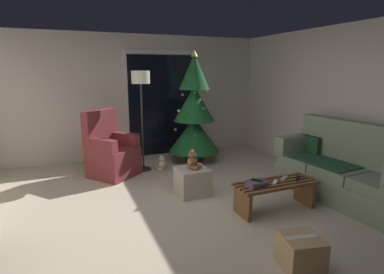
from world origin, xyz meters
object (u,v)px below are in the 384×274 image
(remote_black, at_px, (298,178))
(teddy_bear_chestnut, at_px, (193,161))
(coffee_table, at_px, (275,191))
(book_stack, at_px, (256,184))
(floor_lamp, at_px, (141,87))
(ottoman, at_px, (192,181))
(remote_white, at_px, (275,182))
(remote_silver, at_px, (284,178))
(teddy_bear_cream_by_tree, at_px, (161,164))
(armchair, at_px, (111,153))
(cell_phone, at_px, (257,180))
(cardboard_box_taped_mid_floor, at_px, (301,252))
(christmas_tree, at_px, (194,114))
(couch, at_px, (345,171))

(remote_black, height_order, teddy_bear_chestnut, teddy_bear_chestnut)
(coffee_table, xyz_separation_m, book_stack, (-0.32, -0.03, 0.16))
(book_stack, distance_m, floor_lamp, 2.70)
(book_stack, bearing_deg, ottoman, 117.56)
(teddy_bear_chestnut, bearing_deg, remote_white, -50.40)
(remote_silver, distance_m, teddy_bear_cream_by_tree, 2.35)
(remote_silver, bearing_deg, armchair, -166.72)
(cell_phone, relative_size, floor_lamp, 0.08)
(cell_phone, relative_size, armchair, 0.13)
(book_stack, bearing_deg, cardboard_box_taped_mid_floor, -101.51)
(armchair, bearing_deg, teddy_bear_cream_by_tree, -4.33)
(teddy_bear_cream_by_tree, bearing_deg, cell_phone, -74.63)
(armchair, relative_size, teddy_bear_cream_by_tree, 3.96)
(cardboard_box_taped_mid_floor, bearing_deg, book_stack, 78.49)
(remote_silver, bearing_deg, teddy_bear_chestnut, -159.64)
(remote_black, distance_m, cell_phone, 0.64)
(book_stack, relative_size, cardboard_box_taped_mid_floor, 0.59)
(remote_black, bearing_deg, armchair, -1.30)
(christmas_tree, bearing_deg, cardboard_box_taped_mid_floor, -96.61)
(armchair, xyz_separation_m, ottoman, (0.98, -1.30, -0.20))
(teddy_bear_chestnut, bearing_deg, armchair, 126.87)
(floor_lamp, bearing_deg, remote_white, -63.39)
(remote_silver, bearing_deg, book_stack, -109.52)
(book_stack, bearing_deg, teddy_bear_cream_by_tree, 104.97)
(book_stack, relative_size, armchair, 0.22)
(coffee_table, bearing_deg, teddy_bear_chestnut, 131.76)
(cell_phone, bearing_deg, coffee_table, -29.21)
(couch, xyz_separation_m, christmas_tree, (-1.27, 2.48, 0.55))
(remote_white, relative_size, armchair, 0.14)
(remote_white, relative_size, teddy_bear_cream_by_tree, 0.55)
(coffee_table, height_order, cell_phone, cell_phone)
(teddy_bear_chestnut, bearing_deg, cardboard_box_taped_mid_floor, -82.60)
(coffee_table, relative_size, teddy_bear_cream_by_tree, 3.86)
(coffee_table, bearing_deg, floor_lamp, 117.60)
(remote_black, bearing_deg, cell_phone, 44.34)
(remote_white, xyz_separation_m, ottoman, (-0.76, 0.92, -0.20))
(cardboard_box_taped_mid_floor, bearing_deg, floor_lamp, 101.02)
(remote_silver, bearing_deg, cardboard_box_taped_mid_floor, -60.94)
(christmas_tree, relative_size, floor_lamp, 1.21)
(remote_black, height_order, floor_lamp, floor_lamp)
(christmas_tree, xyz_separation_m, cardboard_box_taped_mid_floor, (-0.41, -3.51, -0.80))
(remote_white, distance_m, floor_lamp, 2.81)
(armchair, distance_m, ottoman, 1.64)
(couch, bearing_deg, remote_silver, 173.31)
(ottoman, bearing_deg, armchair, 126.84)
(teddy_bear_chestnut, bearing_deg, coffee_table, -48.24)
(remote_black, height_order, remote_silver, same)
(floor_lamp, xyz_separation_m, teddy_bear_chestnut, (0.40, -1.39, -0.99))
(coffee_table, relative_size, remote_white, 7.05)
(armchair, xyz_separation_m, cardboard_box_taped_mid_floor, (1.24, -3.29, -0.25))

